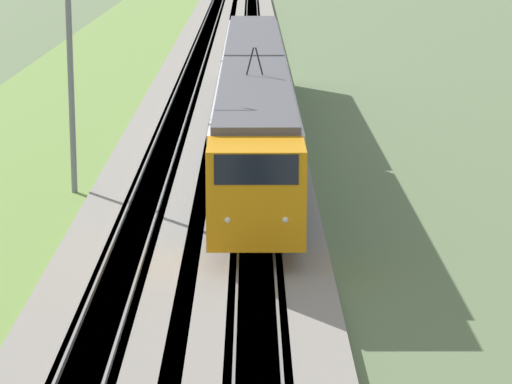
{
  "coord_description": "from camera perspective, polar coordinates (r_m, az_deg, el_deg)",
  "views": [
    {
      "loc": [
        -3.26,
        -3.72,
        10.35
      ],
      "look_at": [
        31.44,
        -3.88,
        2.29
      ],
      "focal_mm": 85.0,
      "sensor_mm": 36.0,
      "label": 1
    }
  ],
  "objects": [
    {
      "name": "track_adjacent",
      "position": [
        54.22,
        -0.09,
        2.24
      ],
      "size": [
        240.0,
        1.57,
        0.45
      ],
      "color": "#4C4238",
      "rests_on": "ground"
    },
    {
      "name": "passenger_train",
      "position": [
        54.48,
        -0.09,
        4.74
      ],
      "size": [
        41.84,
        2.95,
        5.2
      ],
      "rotation": [
        0.0,
        0.0,
        3.14
      ],
      "color": "orange",
      "rests_on": "ground"
    },
    {
      "name": "catenary_mast_mid",
      "position": [
        44.87,
        -8.66,
        5.73
      ],
      "size": [
        0.22,
        2.56,
        9.17
      ],
      "color": "slate",
      "rests_on": "ground"
    },
    {
      "name": "ballast_adjacent",
      "position": [
        54.22,
        -0.09,
        2.23
      ],
      "size": [
        240.0,
        4.4,
        0.3
      ],
      "color": "gray",
      "rests_on": "ground"
    },
    {
      "name": "track_main",
      "position": [
        54.35,
        -4.18,
        2.24
      ],
      "size": [
        240.0,
        1.57,
        0.45
      ],
      "color": "#4C4238",
      "rests_on": "ground"
    },
    {
      "name": "ballast_main",
      "position": [
        54.35,
        -4.18,
        2.23
      ],
      "size": [
        240.0,
        4.4,
        0.3
      ],
      "color": "gray",
      "rests_on": "ground"
    },
    {
      "name": "grass_verge",
      "position": [
        55.26,
        -11.25,
        2.09
      ],
      "size": [
        240.0,
        9.14,
        0.12
      ],
      "color": "olive",
      "rests_on": "ground"
    }
  ]
}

